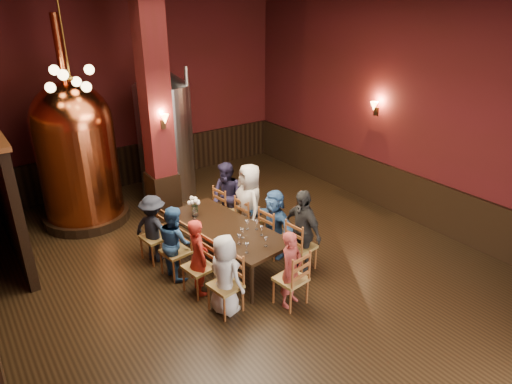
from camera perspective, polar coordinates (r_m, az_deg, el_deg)
room at (r=7.16m, az=-0.99°, el=5.45°), size 10.00×10.02×4.50m
wainscot_right at (r=10.40m, az=17.39°, el=0.05°), size 0.08×9.90×1.00m
wainscot_back at (r=11.94m, az=-14.51°, el=3.48°), size 7.90×0.08×1.00m
column at (r=9.40m, az=-12.36°, el=9.42°), size 0.58×0.58×4.50m
partition at (r=9.44m, az=-29.04°, el=0.19°), size 0.22×3.50×2.40m
pendant_cluster at (r=8.87m, az=-22.22°, el=13.01°), size 0.90×0.90×1.70m
sconce_wall at (r=10.30m, az=14.85°, el=10.14°), size 0.20×0.20×0.36m
sconce_column at (r=9.15m, az=-11.56°, el=8.76°), size 0.20×0.20×0.36m
dining_table at (r=8.00m, az=-3.74°, el=-4.75°), size 1.31×2.51×0.75m
chair_0 at (r=7.01m, az=-3.85°, el=-11.55°), size 0.52×0.52×0.92m
person_0 at (r=6.90m, az=-3.89°, el=-10.28°), size 0.54×0.71×1.29m
chair_1 at (r=7.45m, az=-7.16°, el=-9.29°), size 0.52×0.52×0.92m
person_1 at (r=7.35m, az=-7.24°, el=-8.02°), size 0.39×0.52×1.31m
chair_2 at (r=7.92m, az=-10.02°, el=-7.30°), size 0.52×0.52×0.92m
person_2 at (r=7.83m, az=-10.11°, el=-6.14°), size 0.33×0.64×1.29m
chair_3 at (r=8.43m, az=-12.55°, el=-5.50°), size 0.52×0.52×0.92m
person_3 at (r=8.35m, az=-12.66°, el=-4.48°), size 0.81×0.94×1.26m
chair_4 at (r=8.00m, az=5.66°, el=-6.69°), size 0.52×0.52×0.92m
person_4 at (r=7.85m, az=5.75°, el=-4.83°), size 0.37×0.89×1.51m
chair_5 at (r=8.39m, az=2.24°, el=-5.01°), size 0.52×0.52×0.92m
person_5 at (r=8.31m, az=2.26°, el=-3.90°), size 0.48×1.22×1.29m
chair_6 at (r=8.81m, az=-0.80°, el=-3.49°), size 0.52×0.52×0.92m
person_6 at (r=8.66m, az=-0.81°, el=-1.51°), size 0.66×0.87×1.60m
chair_7 at (r=9.27m, az=-3.58°, el=-2.09°), size 0.52×0.52×0.92m
person_7 at (r=9.16m, az=-3.62°, el=-0.65°), size 0.51×0.76×1.43m
chair_8 at (r=7.16m, az=4.37°, el=-10.72°), size 0.52×0.52×0.92m
person_8 at (r=7.06m, az=4.41°, el=-9.59°), size 0.53×0.44×1.26m
copper_kettle at (r=9.92m, az=-21.49°, el=4.61°), size 1.80×1.80×4.16m
steel_vessel at (r=10.74m, az=-11.28°, el=7.23°), size 1.28×1.28×3.03m
rose_vase at (r=8.28m, az=-7.70°, el=-1.44°), size 0.23×0.23×0.39m
wine_glass_0 at (r=7.83m, az=-1.12°, el=-4.13°), size 0.07×0.07×0.17m
wine_glass_1 at (r=7.17m, az=-1.17°, el=-7.02°), size 0.07×0.07×0.17m
wine_glass_2 at (r=7.83m, az=0.08°, el=-4.15°), size 0.07×0.07×0.17m
wine_glass_3 at (r=7.40m, az=-2.11°, el=-5.95°), size 0.07×0.07×0.17m
wine_glass_4 at (r=7.65m, az=0.72°, el=-4.87°), size 0.07×0.07×0.17m
wine_glass_5 at (r=8.24m, az=-7.72°, el=-2.86°), size 0.07×0.07×0.17m
wine_glass_6 at (r=7.34m, az=1.24°, el=-6.23°), size 0.07×0.07×0.17m
wine_glass_7 at (r=7.58m, az=-1.73°, el=-5.19°), size 0.07×0.07×0.17m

